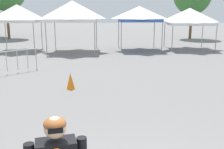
{
  "coord_description": "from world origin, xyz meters",
  "views": [
    {
      "loc": [
        -0.42,
        -3.01,
        2.82
      ],
      "look_at": [
        -0.52,
        3.55,
        1.3
      ],
      "focal_mm": 43.41,
      "sensor_mm": 36.0,
      "label": 1
    }
  ],
  "objects_px": {
    "canopy_tent_far_left": "(73,11)",
    "crowd_barrier_by_lift": "(17,57)",
    "canopy_tent_left_of_center": "(17,13)",
    "canopy_tent_center": "(139,14)",
    "canopy_tent_behind_left": "(190,16)",
    "traffic_cone_lot_center": "(71,81)"
  },
  "relations": [
    {
      "from": "canopy_tent_left_of_center",
      "to": "canopy_tent_far_left",
      "type": "bearing_deg",
      "value": -7.55
    },
    {
      "from": "crowd_barrier_by_lift",
      "to": "canopy_tent_far_left",
      "type": "bearing_deg",
      "value": 76.81
    },
    {
      "from": "canopy_tent_center",
      "to": "crowd_barrier_by_lift",
      "type": "distance_m",
      "value": 10.32
    },
    {
      "from": "canopy_tent_far_left",
      "to": "canopy_tent_left_of_center",
      "type": "bearing_deg",
      "value": 172.45
    },
    {
      "from": "canopy_tent_center",
      "to": "canopy_tent_behind_left",
      "type": "xyz_separation_m",
      "value": [
        3.84,
        0.5,
        -0.19
      ]
    },
    {
      "from": "canopy_tent_left_of_center",
      "to": "traffic_cone_lot_center",
      "type": "xyz_separation_m",
      "value": [
        5.51,
        -10.3,
        -2.4
      ]
    },
    {
      "from": "traffic_cone_lot_center",
      "to": "canopy_tent_behind_left",
      "type": "bearing_deg",
      "value": 57.17
    },
    {
      "from": "canopy_tent_far_left",
      "to": "canopy_tent_center",
      "type": "xyz_separation_m",
      "value": [
        4.78,
        0.97,
        -0.2
      ]
    },
    {
      "from": "traffic_cone_lot_center",
      "to": "canopy_tent_left_of_center",
      "type": "bearing_deg",
      "value": 118.15
    },
    {
      "from": "canopy_tent_far_left",
      "to": "canopy_tent_center",
      "type": "bearing_deg",
      "value": 11.48
    },
    {
      "from": "canopy_tent_left_of_center",
      "to": "crowd_barrier_by_lift",
      "type": "height_order",
      "value": "canopy_tent_left_of_center"
    },
    {
      "from": "canopy_tent_behind_left",
      "to": "traffic_cone_lot_center",
      "type": "distance_m",
      "value": 13.54
    },
    {
      "from": "canopy_tent_far_left",
      "to": "canopy_tent_behind_left",
      "type": "height_order",
      "value": "canopy_tent_far_left"
    },
    {
      "from": "canopy_tent_left_of_center",
      "to": "crowd_barrier_by_lift",
      "type": "relative_size",
      "value": 2.17
    },
    {
      "from": "canopy_tent_center",
      "to": "canopy_tent_behind_left",
      "type": "height_order",
      "value": "canopy_tent_center"
    },
    {
      "from": "canopy_tent_left_of_center",
      "to": "canopy_tent_behind_left",
      "type": "distance_m",
      "value": 12.79
    },
    {
      "from": "canopy_tent_far_left",
      "to": "canopy_tent_behind_left",
      "type": "xyz_separation_m",
      "value": [
        8.62,
        1.48,
        -0.39
      ]
    },
    {
      "from": "canopy_tent_far_left",
      "to": "crowd_barrier_by_lift",
      "type": "bearing_deg",
      "value": -103.19
    },
    {
      "from": "canopy_tent_far_left",
      "to": "traffic_cone_lot_center",
      "type": "height_order",
      "value": "canopy_tent_far_left"
    },
    {
      "from": "canopy_tent_center",
      "to": "traffic_cone_lot_center",
      "type": "relative_size",
      "value": 5.23
    },
    {
      "from": "canopy_tent_left_of_center",
      "to": "canopy_tent_center",
      "type": "distance_m",
      "value": 8.92
    },
    {
      "from": "canopy_tent_behind_left",
      "to": "canopy_tent_center",
      "type": "bearing_deg",
      "value": -172.52
    }
  ]
}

